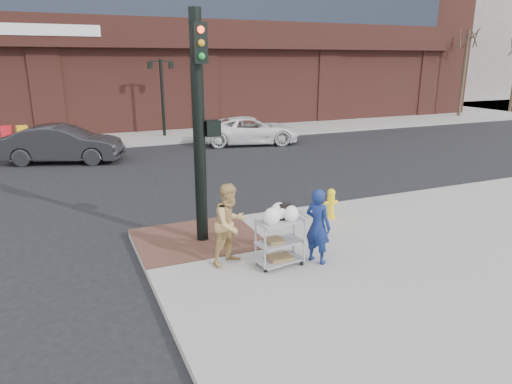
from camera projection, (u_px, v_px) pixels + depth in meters
name	position (u px, v px, depth m)	size (l,w,h in m)	color
ground	(235.00, 255.00, 10.05)	(220.00, 220.00, 0.00)	black
sidewalk_far	(238.00, 104.00, 42.99)	(65.00, 36.00, 0.15)	gray
brick_curb_ramp	(197.00, 238.00, 10.57)	(2.80, 2.40, 0.01)	#4B2E23
filler_block	(427.00, 19.00, 56.29)	(14.00, 20.00, 18.00)	slate
bare_tree_a	(469.00, 28.00, 32.00)	(1.80, 1.80, 7.20)	#382B21
lamp_post	(162.00, 89.00, 24.17)	(1.32, 0.22, 4.00)	black
traffic_signal_pole	(200.00, 123.00, 9.75)	(0.61, 0.51, 5.00)	black
woman_blue	(318.00, 226.00, 9.15)	(0.57, 0.37, 1.55)	navy
pedestrian_tan	(230.00, 224.00, 9.09)	(0.81, 0.63, 1.66)	tan
sedan_dark	(63.00, 144.00, 18.86)	(1.65, 4.73, 1.56)	black
minivan_white	(251.00, 130.00, 23.06)	(2.27, 4.93, 1.37)	white
utility_cart	(280.00, 238.00, 9.04)	(0.99, 0.66, 1.28)	gray
fire_hydrant	(331.00, 203.00, 11.83)	(0.37, 0.26, 0.79)	yellow
newsbox_red	(8.00, 137.00, 21.08)	(0.45, 0.40, 1.06)	red
newsbox_yellow	(23.00, 137.00, 21.03)	(0.45, 0.41, 1.08)	yellow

